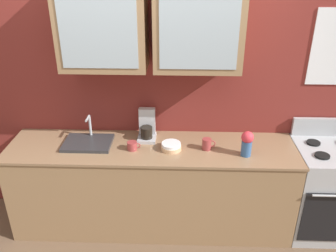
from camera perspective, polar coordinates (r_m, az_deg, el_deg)
name	(u,v)px	position (r m, az deg, el deg)	size (l,w,h in m)	color
ground_plane	(153,222)	(3.77, -2.36, -15.11)	(10.00, 10.00, 0.00)	brown
back_wall_unit	(153,72)	(3.29, -2.37, 8.61)	(4.67, 0.48, 2.69)	maroon
counter	(153,186)	(3.49, -2.49, -9.67)	(2.66, 0.64, 0.89)	#93704C
stove_range	(324,190)	(3.75, 23.77, -9.32)	(0.64, 0.66, 1.07)	#ADAFB5
sink_faucet	(88,142)	(3.36, -12.71, -2.56)	(0.44, 0.33, 0.24)	#2D2D30
bowl_stack	(171,146)	(3.19, 0.51, -3.28)	(0.18, 0.18, 0.06)	#E0AD7F
vase	(247,143)	(3.14, 12.55, -2.62)	(0.11, 0.11, 0.23)	#33598C
cup_near_sink	(132,146)	(3.20, -5.75, -3.18)	(0.12, 0.09, 0.08)	#993838
cup_near_bowls	(207,144)	(3.21, 6.27, -2.89)	(0.12, 0.08, 0.10)	#993838
coffee_maker	(147,128)	(3.36, -3.40, -0.29)	(0.17, 0.20, 0.29)	#B7B7BC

